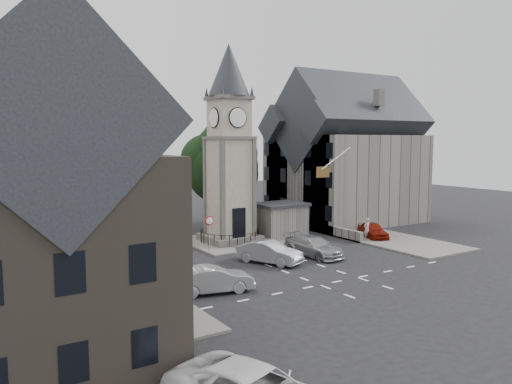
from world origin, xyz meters
TOP-DOWN VIEW (x-y plane):
  - ground at (0.00, 0.00)m, footprint 120.00×120.00m
  - pavement_west at (-12.50, 6.00)m, footprint 6.00×30.00m
  - pavement_east at (12.00, 8.00)m, footprint 6.00×26.00m
  - central_island at (1.50, 8.00)m, footprint 10.00×8.00m
  - road_markings at (0.00, -5.50)m, footprint 20.00×8.00m
  - clock_tower at (0.00, 7.99)m, footprint 4.86×4.86m
  - stone_shelter at (4.80, 7.50)m, footprint 4.30×3.30m
  - town_tree at (2.00, 13.00)m, footprint 7.20×7.20m
  - warning_sign_post at (-3.20, 5.43)m, footprint 0.70×0.19m
  - terrace_pink at (-15.50, 16.00)m, footprint 8.10×7.60m
  - terrace_cream at (-15.50, 8.00)m, footprint 8.10×7.60m
  - terrace_tudor at (-15.50, 0.00)m, footprint 8.10×7.60m
  - building_sw_stone at (-17.00, -9.00)m, footprint 8.60×7.60m
  - backdrop_west at (-12.00, 28.00)m, footprint 20.00×10.00m
  - east_building at (15.59, 11.00)m, footprint 14.40×11.40m
  - east_boundary_wall at (9.20, 10.00)m, footprint 0.40×16.00m
  - flagpole at (8.00, 4.00)m, footprint 3.68×0.10m
  - car_west_blue at (-9.40, -0.08)m, footprint 4.53×3.15m
  - car_west_silver at (-7.50, -3.39)m, footprint 4.78×2.50m
  - car_west_grey at (-11.16, 1.99)m, footprint 5.83×4.21m
  - car_island_silver at (-1.08, 0.50)m, footprint 3.51×4.94m
  - car_island_east at (2.84, 0.50)m, footprint 2.53×5.25m
  - car_east_red at (11.50, 3.00)m, footprint 3.03×4.35m
  - pedestrian at (10.52, 2.76)m, footprint 0.71×0.48m

SIDE VIEW (x-z plane):
  - ground at x=0.00m, z-range 0.00..0.00m
  - road_markings at x=0.00m, z-range 0.00..0.01m
  - pavement_west at x=-12.50m, z-range 0.00..0.14m
  - pavement_east at x=12.00m, z-range 0.00..0.14m
  - central_island at x=1.50m, z-range 0.00..0.16m
  - east_boundary_wall at x=9.20m, z-range 0.00..0.90m
  - car_east_red at x=11.50m, z-range 0.00..1.38m
  - car_west_blue at x=-9.40m, z-range 0.00..1.43m
  - car_island_east at x=2.84m, z-range 0.00..1.47m
  - car_west_grey at x=-11.16m, z-range 0.00..1.47m
  - car_west_silver at x=-7.50m, z-range 0.00..1.50m
  - car_island_silver at x=-1.08m, z-range 0.00..1.55m
  - pedestrian at x=10.52m, z-range 0.00..1.90m
  - stone_shelter at x=4.80m, z-range 0.01..3.09m
  - warning_sign_post at x=-3.20m, z-range 0.60..3.45m
  - backdrop_west at x=-12.00m, z-range 0.00..8.00m
  - building_sw_stone at x=-17.00m, z-range 0.15..10.55m
  - terrace_tudor at x=-15.50m, z-range 0.19..12.19m
  - east_building at x=15.59m, z-range -0.04..12.56m
  - terrace_pink at x=-15.50m, z-range 0.18..12.98m
  - terrace_cream at x=-15.50m, z-range 0.18..12.98m
  - town_tree at x=2.00m, z-range 1.57..12.37m
  - flagpole at x=8.00m, z-range 5.63..8.37m
  - clock_tower at x=0.00m, z-range 0.00..16.25m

